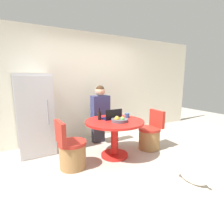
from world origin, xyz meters
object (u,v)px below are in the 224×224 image
(refrigerator, at_px, (35,114))
(cat, at_px, (192,177))
(person_seated, at_px, (100,112))
(laptop, at_px, (112,117))
(dining_table, at_px, (115,131))
(fruit_bowl, at_px, (119,120))
(bottle, at_px, (99,115))
(chair_left_side, at_px, (72,152))
(chair_right_side, at_px, (150,136))

(refrigerator, distance_m, cat, 3.03)
(person_seated, relative_size, laptop, 3.81)
(dining_table, relative_size, fruit_bowl, 3.64)
(refrigerator, distance_m, fruit_bowl, 1.72)
(refrigerator, xyz_separation_m, laptop, (1.32, -0.83, -0.04))
(laptop, height_order, bottle, bottle)
(refrigerator, distance_m, person_seated, 1.37)
(person_seated, distance_m, bottle, 0.65)
(refrigerator, height_order, bottle, refrigerator)
(chair_left_side, xyz_separation_m, laptop, (0.89, 0.17, 0.48))
(chair_right_side, bearing_deg, laptop, -99.60)
(refrigerator, relative_size, cat, 3.22)
(fruit_bowl, bearing_deg, dining_table, 103.67)
(dining_table, bearing_deg, refrigerator, 143.24)
(fruit_bowl, bearing_deg, chair_left_side, 173.98)
(refrigerator, height_order, laptop, refrigerator)
(chair_left_side, distance_m, cat, 1.92)
(refrigerator, bearing_deg, bottle, -35.38)
(dining_table, xyz_separation_m, chair_right_side, (0.86, -0.05, -0.24))
(fruit_bowl, relative_size, bottle, 1.38)
(dining_table, bearing_deg, cat, -68.39)
(chair_right_side, xyz_separation_m, laptop, (-0.84, 0.19, 0.48))
(bottle, bearing_deg, chair_right_side, -13.01)
(dining_table, height_order, chair_left_side, chair_left_side)
(dining_table, xyz_separation_m, chair_left_side, (-0.86, -0.03, -0.24))
(person_seated, height_order, fruit_bowl, person_seated)
(laptop, bearing_deg, fruit_bowl, 92.01)
(fruit_bowl, bearing_deg, person_seated, 88.14)
(person_seated, bearing_deg, bottle, 64.23)
(fruit_bowl, xyz_separation_m, bottle, (-0.25, 0.33, 0.05))
(refrigerator, height_order, fruit_bowl, refrigerator)
(fruit_bowl, distance_m, bottle, 0.42)
(refrigerator, distance_m, chair_left_side, 1.21)
(dining_table, height_order, bottle, bottle)
(refrigerator, bearing_deg, fruit_bowl, -39.49)
(laptop, bearing_deg, chair_right_side, 167.34)
(bottle, bearing_deg, refrigerator, 144.62)
(dining_table, bearing_deg, person_seated, 85.64)
(person_seated, bearing_deg, dining_table, 85.64)
(person_seated, relative_size, cat, 2.72)
(dining_table, relative_size, chair_right_side, 1.34)
(laptop, distance_m, cat, 1.70)
(dining_table, distance_m, bottle, 0.41)
(bottle, bearing_deg, fruit_bowl, -52.70)
(refrigerator, relative_size, fruit_bowl, 5.19)
(person_seated, distance_m, fruit_bowl, 0.91)
(laptop, bearing_deg, chair_left_side, 11.10)
(dining_table, height_order, cat, dining_table)
(refrigerator, relative_size, chair_left_side, 1.91)
(dining_table, relative_size, cat, 2.26)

